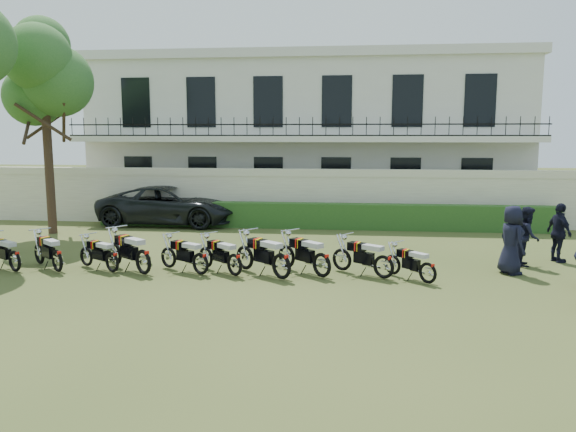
% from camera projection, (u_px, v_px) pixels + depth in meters
% --- Properties ---
extents(ground, '(100.00, 100.00, 0.00)m').
position_uv_depth(ground, '(270.00, 272.00, 15.27)').
color(ground, '#35441B').
rests_on(ground, ground).
extents(perimeter_wall, '(30.00, 0.35, 2.30)m').
position_uv_depth(perimeter_wall, '(298.00, 196.00, 22.96)').
color(perimeter_wall, '#ECE6C7').
rests_on(perimeter_wall, ground).
extents(hedge, '(18.00, 0.60, 1.00)m').
position_uv_depth(hedge, '(321.00, 216.00, 22.17)').
color(hedge, '#1E4D1B').
rests_on(hedge, ground).
extents(building, '(20.40, 9.60, 7.40)m').
position_uv_depth(building, '(309.00, 134.00, 28.45)').
color(building, silver).
rests_on(building, ground).
extents(tree_west_near, '(3.40, 3.20, 7.90)m').
position_uv_depth(tree_west_near, '(44.00, 73.00, 20.30)').
color(tree_west_near, '#473323').
rests_on(tree_west_near, ground).
extents(motorcycle_0, '(1.61, 1.01, 0.99)m').
position_uv_depth(motorcycle_0, '(14.00, 256.00, 15.09)').
color(motorcycle_0, black).
rests_on(motorcycle_0, ground).
extents(motorcycle_1, '(1.52, 1.31, 1.05)m').
position_uv_depth(motorcycle_1, '(57.00, 255.00, 15.04)').
color(motorcycle_1, black).
rests_on(motorcycle_1, ground).
extents(motorcycle_2, '(1.54, 0.96, 0.95)m').
position_uv_depth(motorcycle_2, '(112.00, 257.00, 15.04)').
color(motorcycle_2, black).
rests_on(motorcycle_2, ground).
extents(motorcycle_3, '(1.76, 1.34, 1.15)m').
position_uv_depth(motorcycle_3, '(143.00, 256.00, 14.77)').
color(motorcycle_3, black).
rests_on(motorcycle_3, ground).
extents(motorcycle_4, '(1.63, 1.02, 1.00)m').
position_uv_depth(motorcycle_4, '(200.00, 258.00, 14.78)').
color(motorcycle_4, black).
rests_on(motorcycle_4, ground).
extents(motorcycle_5, '(1.49, 1.26, 1.01)m').
position_uv_depth(motorcycle_5, '(234.00, 259.00, 14.64)').
color(motorcycle_5, black).
rests_on(motorcycle_5, ground).
extents(motorcycle_6, '(1.70, 1.41, 1.15)m').
position_uv_depth(motorcycle_6, '(281.00, 260.00, 14.29)').
color(motorcycle_6, black).
rests_on(motorcycle_6, ground).
extents(motorcycle_7, '(1.56, 1.44, 1.10)m').
position_uv_depth(motorcycle_7, '(322.00, 259.00, 14.48)').
color(motorcycle_7, black).
rests_on(motorcycle_7, ground).
extents(motorcycle_8, '(1.64, 1.15, 1.04)m').
position_uv_depth(motorcycle_8, '(384.00, 261.00, 14.38)').
color(motorcycle_8, black).
rests_on(motorcycle_8, ground).
extents(motorcycle_9, '(1.24, 1.25, 0.92)m').
position_uv_depth(motorcycle_9, '(428.00, 268.00, 13.91)').
color(motorcycle_9, black).
rests_on(motorcycle_9, ground).
extents(suv, '(5.80, 2.83, 1.59)m').
position_uv_depth(suv, '(170.00, 205.00, 23.13)').
color(suv, black).
rests_on(suv, ground).
extents(officer_3, '(0.84, 1.04, 1.84)m').
position_uv_depth(officer_3, '(512.00, 240.00, 14.90)').
color(officer_3, black).
rests_on(officer_3, ground).
extents(officer_4, '(0.84, 0.96, 1.69)m').
position_uv_depth(officer_4, '(527.00, 236.00, 15.86)').
color(officer_4, black).
rests_on(officer_4, ground).
extents(officer_5, '(0.69, 1.09, 1.74)m').
position_uv_depth(officer_5, '(559.00, 233.00, 16.28)').
color(officer_5, black).
rests_on(officer_5, ground).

